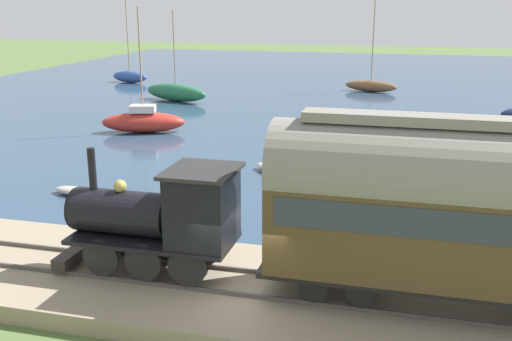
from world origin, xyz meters
TOP-DOWN VIEW (x-y plane):
  - ground_plane at (0.00, 0.00)m, footprint 200.00×200.00m
  - harbor_water at (43.44, 0.00)m, footprint 80.00×80.00m
  - rail_embankment at (0.40, 0.00)m, footprint 5.48×56.00m
  - steam_locomotive at (0.40, 2.44)m, footprint 2.03×5.17m
  - passenger_coach at (0.40, -5.21)m, footprint 2.40×9.49m
  - sailboat_brown at (41.41, -0.28)m, footprint 2.30×4.99m
  - sailboat_red at (19.99, 12.22)m, footprint 3.06×5.43m
  - sailboat_blue at (41.60, 23.76)m, footprint 1.92×4.19m
  - sailboat_green at (31.94, 14.89)m, footprint 3.36×6.34m
  - rowboat_mid_harbor at (7.53, 9.48)m, footprint 1.12×2.42m
  - rowboat_near_shore at (6.31, -0.69)m, footprint 2.57×2.58m
  - rowboat_far_out at (12.92, 2.03)m, footprint 2.19×2.75m

SIDE VIEW (x-z plane):
  - ground_plane at x=0.00m, z-range 0.00..0.00m
  - harbor_water at x=43.44m, z-range 0.00..0.01m
  - rowboat_mid_harbor at x=7.53m, z-range 0.01..0.36m
  - rowboat_near_shore at x=6.31m, z-range 0.01..0.37m
  - rowboat_far_out at x=12.92m, z-range 0.01..0.43m
  - rail_embankment at x=0.40m, z-range -0.06..0.57m
  - sailboat_brown at x=41.41m, z-range -3.57..4.71m
  - sailboat_blue at x=41.60m, z-range -3.93..5.27m
  - sailboat_red at x=19.99m, z-range -3.12..4.55m
  - sailboat_green at x=31.94m, z-range -2.90..4.37m
  - steam_locomotive at x=0.40m, z-range 0.60..4.04m
  - passenger_coach at x=0.40m, z-range 0.87..5.64m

